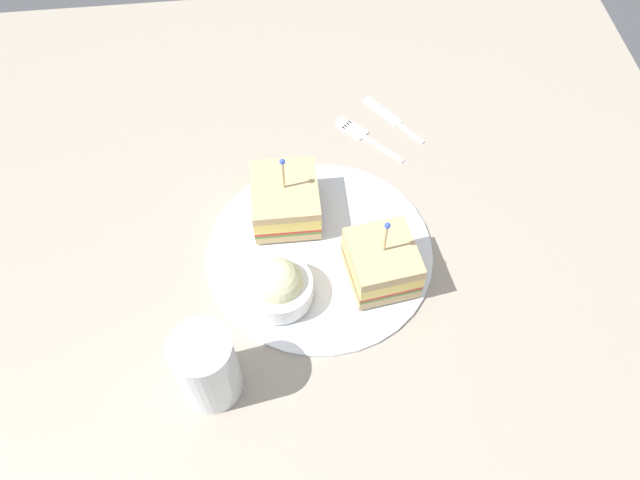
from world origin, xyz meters
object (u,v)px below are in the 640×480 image
(drink_glass, at_px, (207,369))
(knife, at_px, (390,117))
(sandwich_half_front, at_px, (382,263))
(sandwich_half_back, at_px, (285,200))
(coleslaw_bowl, at_px, (279,286))
(fork, at_px, (362,135))
(plate, at_px, (320,251))

(drink_glass, relative_size, knife, 1.05)
(sandwich_half_front, bearing_deg, knife, -102.59)
(sandwich_half_front, relative_size, sandwich_half_back, 1.06)
(knife, bearing_deg, sandwich_half_back, 43.84)
(coleslaw_bowl, bearing_deg, knife, -123.20)
(coleslaw_bowl, distance_m, drink_glass, 0.13)
(sandwich_half_front, relative_size, coleslaw_bowl, 1.35)
(sandwich_half_back, xyz_separation_m, coleslaw_bowl, (0.02, 0.12, -0.00))
(sandwich_half_front, relative_size, drink_glass, 1.02)
(drink_glass, xyz_separation_m, fork, (-0.22, -0.35, -0.05))
(plate, xyz_separation_m, drink_glass, (0.14, 0.16, 0.04))
(plate, bearing_deg, sandwich_half_back, -58.58)
(knife, bearing_deg, plate, 59.91)
(sandwich_half_front, bearing_deg, coleslaw_bowl, 6.31)
(fork, bearing_deg, drink_glass, 58.16)
(coleslaw_bowl, height_order, knife, coleslaw_bowl)
(plate, bearing_deg, knife, -120.09)
(sandwich_half_front, xyz_separation_m, fork, (-0.01, -0.24, -0.04))
(drink_glass, relative_size, fork, 1.11)
(plate, height_order, sandwich_half_back, sandwich_half_back)
(plate, distance_m, fork, 0.21)
(plate, relative_size, coleslaw_bowl, 3.50)
(drink_glass, distance_m, fork, 0.42)
(plate, height_order, coleslaw_bowl, coleslaw_bowl)
(coleslaw_bowl, xyz_separation_m, knife, (-0.18, -0.28, -0.03))
(fork, bearing_deg, sandwich_half_front, 86.75)
(sandwich_half_front, bearing_deg, sandwich_half_back, -45.34)
(sandwich_half_back, height_order, fork, sandwich_half_back)
(sandwich_half_front, height_order, coleslaw_bowl, sandwich_half_front)
(sandwich_half_back, height_order, coleslaw_bowl, sandwich_half_back)
(sandwich_half_front, distance_m, sandwich_half_back, 0.15)
(sandwich_half_front, distance_m, knife, 0.28)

